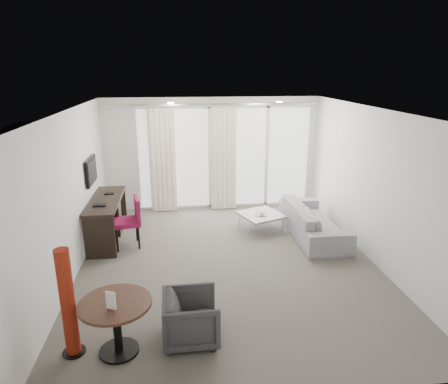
{
  "coord_description": "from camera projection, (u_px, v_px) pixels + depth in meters",
  "views": [
    {
      "loc": [
        -0.79,
        -6.17,
        3.22
      ],
      "look_at": [
        0.0,
        0.6,
        1.1
      ],
      "focal_mm": 32.0,
      "sensor_mm": 36.0,
      "label": 1
    }
  ],
  "objects": [
    {
      "name": "floor",
      "position": [
        228.0,
        263.0,
        6.89
      ],
      "size": [
        5.0,
        6.0,
        0.0
      ],
      "primitive_type": "cube",
      "color": "#5B564E",
      "rests_on": "ground"
    },
    {
      "name": "ceiling",
      "position": [
        229.0,
        110.0,
        6.12
      ],
      "size": [
        5.0,
        6.0,
        0.0
      ],
      "primitive_type": "cube",
      "color": "white",
      "rests_on": "ground"
    },
    {
      "name": "wall_left",
      "position": [
        70.0,
        197.0,
        6.23
      ],
      "size": [
        0.0,
        6.0,
        2.6
      ],
      "primitive_type": "cube",
      "color": "silver",
      "rests_on": "ground"
    },
    {
      "name": "wall_right",
      "position": [
        374.0,
        186.0,
        6.78
      ],
      "size": [
        0.0,
        6.0,
        2.6
      ],
      "primitive_type": "cube",
      "color": "silver",
      "rests_on": "ground"
    },
    {
      "name": "wall_front",
      "position": [
        269.0,
        287.0,
        3.66
      ],
      "size": [
        5.0,
        0.0,
        2.6
      ],
      "primitive_type": "cube",
      "color": "silver",
      "rests_on": "ground"
    },
    {
      "name": "window_panel",
      "position": [
        225.0,
        158.0,
        9.4
      ],
      "size": [
        4.0,
        0.02,
        2.38
      ],
      "primitive_type": null,
      "color": "white",
      "rests_on": "ground"
    },
    {
      "name": "window_frame",
      "position": [
        225.0,
        158.0,
        9.39
      ],
      "size": [
        4.1,
        0.06,
        2.44
      ],
      "primitive_type": null,
      "color": "white",
      "rests_on": "ground"
    },
    {
      "name": "curtain_left",
      "position": [
        163.0,
        161.0,
        9.09
      ],
      "size": [
        0.6,
        0.2,
        2.38
      ],
      "primitive_type": null,
      "color": "white",
      "rests_on": "ground"
    },
    {
      "name": "curtain_right",
      "position": [
        224.0,
        159.0,
        9.24
      ],
      "size": [
        0.6,
        0.2,
        2.38
      ],
      "primitive_type": null,
      "color": "white",
      "rests_on": "ground"
    },
    {
      "name": "curtain_track",
      "position": [
        212.0,
        104.0,
        8.84
      ],
      "size": [
        4.8,
        0.04,
        0.04
      ],
      "primitive_type": null,
      "color": "#B2B2B7",
      "rests_on": "ceiling"
    },
    {
      "name": "downlight_a",
      "position": [
        171.0,
        103.0,
        7.54
      ],
      "size": [
        0.12,
        0.12,
        0.02
      ],
      "primitive_type": "cylinder",
      "color": "#FFE0B2",
      "rests_on": "ceiling"
    },
    {
      "name": "downlight_b",
      "position": [
        279.0,
        102.0,
        7.77
      ],
      "size": [
        0.12,
        0.12,
        0.02
      ],
      "primitive_type": "cylinder",
      "color": "#FFE0B2",
      "rests_on": "ceiling"
    },
    {
      "name": "desk",
      "position": [
        107.0,
        220.0,
        7.72
      ],
      "size": [
        0.55,
        1.77,
        0.83
      ],
      "primitive_type": null,
      "color": "black",
      "rests_on": "floor"
    },
    {
      "name": "tv",
      "position": [
        91.0,
        171.0,
        7.6
      ],
      "size": [
        0.05,
        0.8,
        0.5
      ],
      "primitive_type": null,
      "color": "black",
      "rests_on": "wall_left"
    },
    {
      "name": "desk_chair",
      "position": [
        126.0,
        223.0,
        7.41
      ],
      "size": [
        0.6,
        0.57,
        0.95
      ],
      "primitive_type": null,
      "rotation": [
        0.0,
        0.0,
        0.19
      ],
      "color": "maroon",
      "rests_on": "floor"
    },
    {
      "name": "round_table",
      "position": [
        117.0,
        327.0,
        4.64
      ],
      "size": [
        0.95,
        0.95,
        0.67
      ],
      "primitive_type": null,
      "rotation": [
        0.0,
        0.0,
        0.15
      ],
      "color": "#3F2317",
      "rests_on": "floor"
    },
    {
      "name": "menu_card",
      "position": [
        111.0,
        305.0,
        4.41
      ],
      "size": [
        0.11,
        0.06,
        0.21
      ],
      "primitive_type": null,
      "rotation": [
        0.0,
        0.0,
        -0.41
      ],
      "color": "white",
      "rests_on": "round_table"
    },
    {
      "name": "red_lamp",
      "position": [
        68.0,
        303.0,
        4.53
      ],
      "size": [
        0.31,
        0.31,
        1.34
      ],
      "primitive_type": "cylinder",
      "rotation": [
        0.0,
        0.0,
        -0.18
      ],
      "color": "maroon",
      "rests_on": "floor"
    },
    {
      "name": "tub_armchair",
      "position": [
        191.0,
        318.0,
        4.86
      ],
      "size": [
        0.69,
        0.68,
        0.62
      ],
      "primitive_type": "imported",
      "rotation": [
        0.0,
        0.0,
        1.59
      ],
      "color": "#323133",
      "rests_on": "floor"
    },
    {
      "name": "coffee_table",
      "position": [
        261.0,
        222.0,
        8.25
      ],
      "size": [
        1.02,
        1.02,
        0.35
      ],
      "primitive_type": null,
      "rotation": [
        0.0,
        0.0,
        0.39
      ],
      "color": "gray",
      "rests_on": "floor"
    },
    {
      "name": "remote",
      "position": [
        262.0,
        215.0,
        8.12
      ],
      "size": [
        0.11,
        0.18,
        0.02
      ],
      "primitive_type": null,
      "rotation": [
        0.0,
        0.0,
        -0.39
      ],
      "color": "black",
      "rests_on": "coffee_table"
    },
    {
      "name": "magazine",
      "position": [
        261.0,
        214.0,
        8.18
      ],
      "size": [
        0.3,
        0.35,
        0.02
      ],
      "primitive_type": null,
      "rotation": [
        0.0,
        0.0,
        -0.25
      ],
      "color": "gray",
      "rests_on": "coffee_table"
    },
    {
      "name": "sofa",
      "position": [
        313.0,
        220.0,
        7.95
      ],
      "size": [
        0.85,
        2.17,
        0.64
      ],
      "primitive_type": "imported",
      "rotation": [
        0.0,
        0.0,
        1.57
      ],
      "color": "gray",
      "rests_on": "floor"
    },
    {
      "name": "terrace_slab",
      "position": [
        219.0,
        190.0,
        11.21
      ],
      "size": [
        5.6,
        3.0,
        0.12
      ],
      "primitive_type": "cube",
      "color": "#4D4D50",
      "rests_on": "ground"
    },
    {
      "name": "rattan_chair_a",
      "position": [
        247.0,
        174.0,
        11.16
      ],
      "size": [
        0.69,
        0.69,
        0.79
      ],
      "primitive_type": null,
      "rotation": [
        0.0,
        0.0,
        -0.36
      ],
      "color": "brown",
      "rests_on": "terrace_slab"
    },
    {
      "name": "rattan_chair_b",
      "position": [
        257.0,
        170.0,
        11.42
      ],
      "size": [
        0.77,
        0.77,
        0.87
      ],
      "primitive_type": null,
      "rotation": [
        0.0,
        0.0,
        0.38
      ],
      "color": "brown",
      "rests_on": "terrace_slab"
    },
    {
      "name": "rattan_table",
      "position": [
        250.0,
        186.0,
        10.46
      ],
      "size": [
        0.66,
        0.66,
        0.55
      ],
      "primitive_type": null,
      "rotation": [
        0.0,
        0.0,
        -0.24
      ],
      "color": "brown",
      "rests_on": "terrace_slab"
    },
    {
      "name": "balustrade",
      "position": [
        214.0,
        159.0,
        12.42
      ],
      "size": [
        5.5,
        0.06,
        1.05
      ],
      "primitive_type": null,
      "color": "#B2B2B7",
      "rests_on": "terrace_slab"
    }
  ]
}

